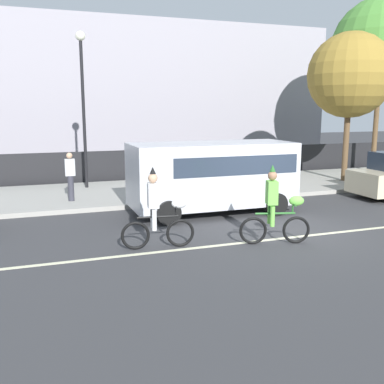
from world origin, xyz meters
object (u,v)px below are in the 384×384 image
Objects in this scene: parade_cyclist_lime at (276,210)px; parked_van_silver at (214,172)px; pedestrian_onlooker at (70,175)px; street_lamp_post at (83,87)px; parade_cyclist_zebra at (158,213)px.

parked_van_silver reaches higher than parade_cyclist_lime.
street_lamp_post is at bearing 72.05° from pedestrian_onlooker.
parade_cyclist_lime is 7.46m from pedestrian_onlooker.
pedestrian_onlooker is at bearing -107.95° from street_lamp_post.
parade_cyclist_lime is 9.76m from street_lamp_post.
pedestrian_onlooker is at bearing 147.50° from parked_van_silver.
street_lamp_post is (-3.31, 5.05, 2.71)m from parked_van_silver.
parade_cyclist_zebra is 3.91m from parked_van_silver.
parked_van_silver is at bearing 48.37° from parade_cyclist_zebra.
pedestrian_onlooker is at bearing 124.72° from parade_cyclist_lime.
parked_van_silver is 6.62m from street_lamp_post.
parade_cyclist_lime is at bearing -12.61° from parade_cyclist_zebra.
parade_cyclist_zebra is 1.00× the size of parade_cyclist_lime.
parked_van_silver is at bearing -56.73° from street_lamp_post.
parade_cyclist_zebra is at bearing 167.39° from parade_cyclist_lime.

